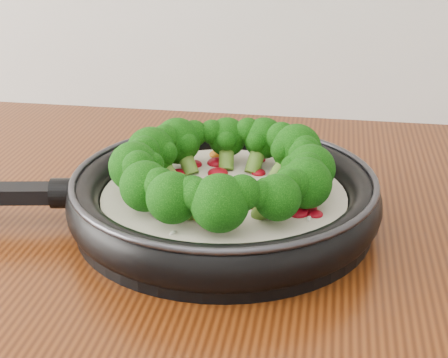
# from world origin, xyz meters

# --- Properties ---
(skillet) EXTENTS (0.53, 0.38, 0.09)m
(skillet) POSITION_xyz_m (0.01, 1.12, 0.94)
(skillet) COLOR black
(skillet) RESTS_ON counter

